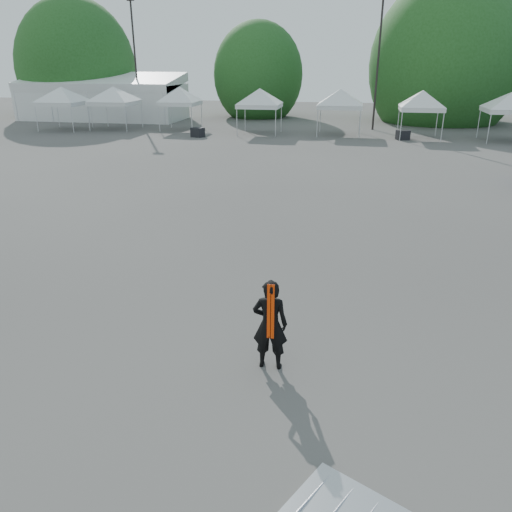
# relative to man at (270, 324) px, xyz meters

# --- Properties ---
(ground) EXTENTS (120.00, 120.00, 0.00)m
(ground) POSITION_rel_man_xyz_m (-0.29, 2.93, -0.87)
(ground) COLOR #474442
(ground) RESTS_ON ground
(marquee) EXTENTS (15.00, 6.25, 4.23)m
(marquee) POSITION_rel_man_xyz_m (-22.29, 37.93, 1.10)
(marquee) COLOR silver
(marquee) RESTS_ON ground
(light_pole_west) EXTENTS (0.60, 0.25, 10.30)m
(light_pole_west) POSITION_rel_man_xyz_m (-18.29, 36.93, 4.90)
(light_pole_west) COLOR black
(light_pole_west) RESTS_ON ground
(light_pole_east) EXTENTS (0.60, 0.25, 9.80)m
(light_pole_east) POSITION_rel_man_xyz_m (2.71, 34.93, 4.64)
(light_pole_east) COLOR black
(light_pole_east) RESTS_ON ground
(tree_far_w) EXTENTS (4.80, 4.80, 7.30)m
(tree_far_w) POSITION_rel_man_xyz_m (-26.29, 40.93, 3.66)
(tree_far_w) COLOR #382314
(tree_far_w) RESTS_ON ground
(tree_mid_w) EXTENTS (4.16, 4.16, 6.33)m
(tree_mid_w) POSITION_rel_man_xyz_m (-8.29, 42.93, 3.06)
(tree_mid_w) COLOR #382314
(tree_mid_w) RESTS_ON ground
(tree_mid_e) EXTENTS (5.12, 5.12, 7.79)m
(tree_mid_e) POSITION_rel_man_xyz_m (8.71, 41.93, 3.97)
(tree_mid_e) COLOR #382314
(tree_mid_e) RESTS_ON ground
(tent_a) EXTENTS (4.60, 4.60, 3.88)m
(tent_a) POSITION_rel_man_xyz_m (-21.75, 30.08, 2.19)
(tent_a) COLOR silver
(tent_a) RESTS_ON ground
(tent_b) EXTENTS (4.72, 4.72, 3.88)m
(tent_b) POSITION_rel_man_xyz_m (-17.87, 31.21, 2.19)
(tent_b) COLOR silver
(tent_b) RESTS_ON ground
(tent_c) EXTENTS (4.07, 4.07, 3.88)m
(tent_c) POSITION_rel_man_xyz_m (-12.53, 31.77, 2.18)
(tent_c) COLOR silver
(tent_c) RESTS_ON ground
(tent_d) EXTENTS (4.39, 4.39, 3.88)m
(tent_d) POSITION_rel_man_xyz_m (-5.88, 30.76, 2.19)
(tent_d) COLOR silver
(tent_d) RESTS_ON ground
(tent_e) EXTENTS (4.59, 4.59, 3.88)m
(tent_e) POSITION_rel_man_xyz_m (0.10, 31.26, 2.19)
(tent_e) COLOR silver
(tent_e) RESTS_ON ground
(tent_f) EXTENTS (4.18, 4.18, 3.88)m
(tent_f) POSITION_rel_man_xyz_m (5.82, 30.53, 2.19)
(tent_f) COLOR silver
(tent_f) RESTS_ON ground
(man) EXTENTS (0.65, 0.43, 1.74)m
(man) POSITION_rel_man_xyz_m (0.00, 0.00, 0.00)
(man) COLOR black
(man) RESTS_ON ground
(crate_west) EXTENTS (1.05, 0.94, 0.67)m
(crate_west) POSITION_rel_man_xyz_m (-10.06, 28.24, -0.54)
(crate_west) COLOR black
(crate_west) RESTS_ON ground
(crate_mid) EXTENTS (1.02, 0.90, 0.66)m
(crate_mid) POSITION_rel_man_xyz_m (4.67, 29.64, -0.54)
(crate_mid) COLOR black
(crate_mid) RESTS_ON ground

